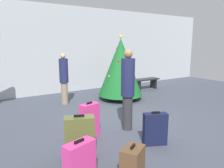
{
  "coord_description": "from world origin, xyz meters",
  "views": [
    {
      "loc": [
        -3.09,
        -4.27,
        2.0
      ],
      "look_at": [
        0.04,
        0.63,
        0.9
      ],
      "focal_mm": 34.17,
      "sensor_mm": 36.0,
      "label": 1
    }
  ],
  "objects_px": {
    "suitcase_0": "(80,163)",
    "suitcase_2": "(133,163)",
    "holiday_tree": "(121,67)",
    "waiting_bench": "(146,81)",
    "suitcase_1": "(80,137)",
    "suitcase_4": "(90,121)",
    "suitcase_3": "(155,129)",
    "traveller_0": "(64,77)",
    "traveller_1": "(128,88)"
  },
  "relations": [
    {
      "from": "traveller_0",
      "to": "suitcase_1",
      "type": "xyz_separation_m",
      "value": [
        -0.99,
        -3.46,
        -0.53
      ]
    },
    {
      "from": "waiting_bench",
      "to": "suitcase_1",
      "type": "distance_m",
      "value": 6.19
    },
    {
      "from": "suitcase_1",
      "to": "suitcase_2",
      "type": "relative_size",
      "value": 1.47
    },
    {
      "from": "suitcase_2",
      "to": "suitcase_0",
      "type": "bearing_deg",
      "value": 156.25
    },
    {
      "from": "suitcase_0",
      "to": "suitcase_1",
      "type": "relative_size",
      "value": 0.86
    },
    {
      "from": "waiting_bench",
      "to": "traveller_0",
      "type": "relative_size",
      "value": 0.73
    },
    {
      "from": "holiday_tree",
      "to": "suitcase_4",
      "type": "height_order",
      "value": "holiday_tree"
    },
    {
      "from": "suitcase_0",
      "to": "suitcase_1",
      "type": "bearing_deg",
      "value": 65.94
    },
    {
      "from": "traveller_0",
      "to": "suitcase_0",
      "type": "bearing_deg",
      "value": -107.39
    },
    {
      "from": "traveller_1",
      "to": "suitcase_2",
      "type": "relative_size",
      "value": 3.45
    },
    {
      "from": "traveller_0",
      "to": "suitcase_3",
      "type": "height_order",
      "value": "traveller_0"
    },
    {
      "from": "traveller_0",
      "to": "holiday_tree",
      "type": "bearing_deg",
      "value": -13.5
    },
    {
      "from": "holiday_tree",
      "to": "suitcase_1",
      "type": "bearing_deg",
      "value": -134.53
    },
    {
      "from": "suitcase_2",
      "to": "suitcase_1",
      "type": "bearing_deg",
      "value": 112.38
    },
    {
      "from": "suitcase_0",
      "to": "suitcase_2",
      "type": "distance_m",
      "value": 0.78
    },
    {
      "from": "suitcase_0",
      "to": "suitcase_3",
      "type": "relative_size",
      "value": 0.99
    },
    {
      "from": "waiting_bench",
      "to": "suitcase_4",
      "type": "bearing_deg",
      "value": -144.29
    },
    {
      "from": "waiting_bench",
      "to": "suitcase_1",
      "type": "bearing_deg",
      "value": -142.12
    },
    {
      "from": "suitcase_0",
      "to": "suitcase_1",
      "type": "xyz_separation_m",
      "value": [
        0.3,
        0.68,
        0.06
      ]
    },
    {
      "from": "suitcase_2",
      "to": "suitcase_4",
      "type": "relative_size",
      "value": 0.69
    },
    {
      "from": "suitcase_3",
      "to": "suitcase_4",
      "type": "xyz_separation_m",
      "value": [
        -0.94,
        1.01,
        0.05
      ]
    },
    {
      "from": "suitcase_0",
      "to": "traveller_1",
      "type": "bearing_deg",
      "value": 35.42
    },
    {
      "from": "waiting_bench",
      "to": "suitcase_2",
      "type": "bearing_deg",
      "value": -133.1
    },
    {
      "from": "holiday_tree",
      "to": "suitcase_0",
      "type": "distance_m",
      "value": 4.97
    },
    {
      "from": "holiday_tree",
      "to": "traveller_1",
      "type": "bearing_deg",
      "value": -121.34
    },
    {
      "from": "holiday_tree",
      "to": "suitcase_2",
      "type": "height_order",
      "value": "holiday_tree"
    },
    {
      "from": "suitcase_0",
      "to": "suitcase_2",
      "type": "height_order",
      "value": "suitcase_0"
    },
    {
      "from": "suitcase_1",
      "to": "suitcase_3",
      "type": "distance_m",
      "value": 1.52
    },
    {
      "from": "suitcase_1",
      "to": "suitcase_4",
      "type": "distance_m",
      "value": 0.86
    },
    {
      "from": "traveller_1",
      "to": "suitcase_3",
      "type": "relative_size",
      "value": 2.71
    },
    {
      "from": "waiting_bench",
      "to": "traveller_1",
      "type": "height_order",
      "value": "traveller_1"
    },
    {
      "from": "waiting_bench",
      "to": "suitcase_0",
      "type": "bearing_deg",
      "value": -139.21
    },
    {
      "from": "holiday_tree",
      "to": "suitcase_4",
      "type": "bearing_deg",
      "value": -136.1
    },
    {
      "from": "waiting_bench",
      "to": "suitcase_2",
      "type": "distance_m",
      "value": 6.56
    },
    {
      "from": "traveller_0",
      "to": "suitcase_2",
      "type": "bearing_deg",
      "value": -97.52
    },
    {
      "from": "traveller_0",
      "to": "suitcase_0",
      "type": "relative_size",
      "value": 2.49
    },
    {
      "from": "suitcase_3",
      "to": "suitcase_4",
      "type": "height_order",
      "value": "suitcase_4"
    },
    {
      "from": "suitcase_3",
      "to": "suitcase_1",
      "type": "bearing_deg",
      "value": 167.08
    },
    {
      "from": "holiday_tree",
      "to": "suitcase_2",
      "type": "distance_m",
      "value": 4.81
    },
    {
      "from": "traveller_1",
      "to": "suitcase_1",
      "type": "bearing_deg",
      "value": -158.17
    },
    {
      "from": "suitcase_4",
      "to": "waiting_bench",
      "type": "bearing_deg",
      "value": 35.71
    },
    {
      "from": "holiday_tree",
      "to": "suitcase_2",
      "type": "relative_size",
      "value": 4.25
    },
    {
      "from": "holiday_tree",
      "to": "waiting_bench",
      "type": "distance_m",
      "value": 2.27
    },
    {
      "from": "suitcase_2",
      "to": "suitcase_4",
      "type": "xyz_separation_m",
      "value": [
        0.13,
        1.66,
        0.12
      ]
    },
    {
      "from": "suitcase_0",
      "to": "suitcase_4",
      "type": "distance_m",
      "value": 1.59
    },
    {
      "from": "traveller_0",
      "to": "suitcase_2",
      "type": "height_order",
      "value": "traveller_0"
    },
    {
      "from": "holiday_tree",
      "to": "suitcase_0",
      "type": "relative_size",
      "value": 3.37
    },
    {
      "from": "suitcase_0",
      "to": "traveller_0",
      "type": "bearing_deg",
      "value": 72.61
    },
    {
      "from": "traveller_1",
      "to": "suitcase_1",
      "type": "relative_size",
      "value": 2.35
    },
    {
      "from": "holiday_tree",
      "to": "suitcase_1",
      "type": "xyz_separation_m",
      "value": [
        -2.94,
        -2.99,
        -0.8
      ]
    }
  ]
}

